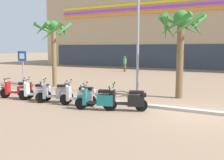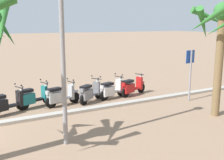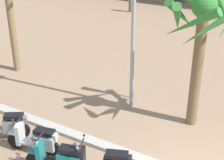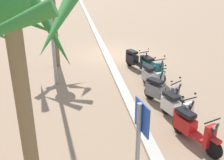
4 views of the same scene
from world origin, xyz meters
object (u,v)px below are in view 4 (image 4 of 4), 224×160
(scooter_white_mid_centre, at_px, (176,108))
(scooter_teal_last_in_row, at_px, (151,68))
(scooter_silver_mid_rear, at_px, (152,78))
(scooter_black_mid_front, at_px, (136,60))
(palm_tree_by_mall_entrance, at_px, (16,47))
(scooter_grey_tail_end, at_px, (161,92))
(crossing_sign, at_px, (139,144))
(scooter_red_far_back, at_px, (192,128))

(scooter_white_mid_centre, xyz_separation_m, scooter_teal_last_in_row, (3.74, -0.32, 0.01))
(scooter_silver_mid_rear, height_order, scooter_teal_last_in_row, same)
(scooter_black_mid_front, relative_size, palm_tree_by_mall_entrance, 0.40)
(scooter_grey_tail_end, bearing_deg, crossing_sign, 155.27)
(scooter_red_far_back, bearing_deg, crossing_sign, 132.26)
(scooter_black_mid_front, xyz_separation_m, crossing_sign, (-8.00, 1.95, 1.05))
(crossing_sign, xyz_separation_m, palm_tree_by_mall_entrance, (0.66, 2.15, 1.87))
(scooter_grey_tail_end, xyz_separation_m, palm_tree_by_mall_entrance, (-3.64, 4.13, 2.91))
(scooter_white_mid_centre, xyz_separation_m, scooter_black_mid_front, (4.91, 0.12, 0.01))
(scooter_teal_last_in_row, bearing_deg, palm_tree_by_mall_entrance, 143.69)
(scooter_silver_mid_rear, bearing_deg, scooter_white_mid_centre, -179.90)
(scooter_white_mid_centre, distance_m, crossing_sign, 3.87)
(scooter_black_mid_front, height_order, palm_tree_by_mall_entrance, palm_tree_by_mall_entrance)
(scooter_grey_tail_end, bearing_deg, palm_tree_by_mall_entrance, 131.39)
(scooter_grey_tail_end, xyz_separation_m, scooter_black_mid_front, (3.71, 0.03, -0.00))
(scooter_red_far_back, bearing_deg, palm_tree_by_mall_entrance, 106.30)
(scooter_black_mid_front, xyz_separation_m, palm_tree_by_mall_entrance, (-7.35, 4.10, 2.91))
(scooter_black_mid_front, bearing_deg, crossing_sign, 166.32)
(scooter_red_far_back, relative_size, scooter_silver_mid_rear, 1.03)
(scooter_silver_mid_rear, height_order, scooter_black_mid_front, same)
(scooter_silver_mid_rear, height_order, palm_tree_by_mall_entrance, palm_tree_by_mall_entrance)
(scooter_white_mid_centre, xyz_separation_m, scooter_grey_tail_end, (1.20, 0.09, 0.01))
(scooter_silver_mid_rear, relative_size, scooter_black_mid_front, 0.98)
(scooter_silver_mid_rear, xyz_separation_m, scooter_teal_last_in_row, (1.16, -0.33, 0.00))
(scooter_silver_mid_rear, bearing_deg, scooter_grey_tail_end, 176.52)
(scooter_red_far_back, height_order, palm_tree_by_mall_entrance, palm_tree_by_mall_entrance)
(scooter_red_far_back, bearing_deg, scooter_teal_last_in_row, -3.52)
(scooter_teal_last_in_row, distance_m, scooter_black_mid_front, 1.25)
(scooter_red_far_back, distance_m, scooter_black_mid_front, 6.11)
(scooter_black_mid_front, relative_size, crossing_sign, 0.73)
(scooter_white_mid_centre, height_order, scooter_teal_last_in_row, same)
(scooter_white_mid_centre, distance_m, scooter_grey_tail_end, 1.20)
(scooter_white_mid_centre, xyz_separation_m, crossing_sign, (-3.10, 2.07, 1.05))
(scooter_grey_tail_end, xyz_separation_m, scooter_teal_last_in_row, (2.54, -0.41, 0.00))
(scooter_grey_tail_end, relative_size, palm_tree_by_mall_entrance, 0.36)
(scooter_white_mid_centre, bearing_deg, palm_tree_by_mall_entrance, 120.04)
(scooter_silver_mid_rear, bearing_deg, crossing_sign, 160.04)
(scooter_white_mid_centre, bearing_deg, crossing_sign, 146.26)
(scooter_black_mid_front, bearing_deg, scooter_white_mid_centre, -178.61)
(scooter_grey_tail_end, height_order, palm_tree_by_mall_entrance, palm_tree_by_mall_entrance)
(palm_tree_by_mall_entrance, bearing_deg, scooter_white_mid_centre, -59.96)
(scooter_red_far_back, bearing_deg, scooter_grey_tail_end, 2.56)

